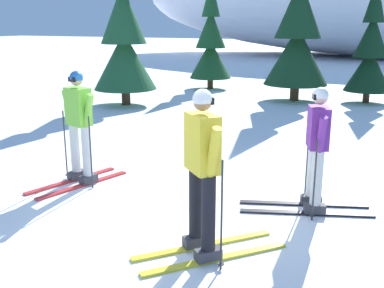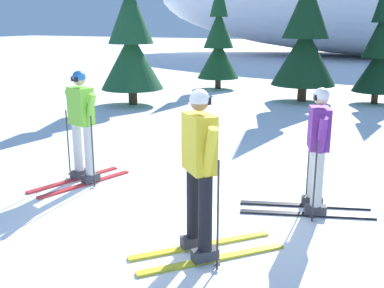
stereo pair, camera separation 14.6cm
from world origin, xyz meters
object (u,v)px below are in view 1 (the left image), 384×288
object	(u,v)px
skier_yellow_jacket	(203,171)
pine_tree_center_left	(211,43)
pine_tree_center_right	(370,52)
skier_purple_jacket	(316,149)
skier_lime_jacket	(79,126)
pine_tree_far_left	(124,37)
pine_tree_center	(298,31)

from	to	relation	value
skier_yellow_jacket	pine_tree_center_left	world-z (taller)	pine_tree_center_left
skier_yellow_jacket	pine_tree_center_left	xyz separation A→B (m)	(-4.77, 12.17, 0.72)
pine_tree_center_right	skier_purple_jacket	bearing A→B (deg)	-90.33
skier_purple_jacket	pine_tree_center_left	xyz separation A→B (m)	(-5.66, 10.40, 0.83)
skier_yellow_jacket	skier_lime_jacket	bearing A→B (deg)	152.18
skier_purple_jacket	skier_lime_jacket	xyz separation A→B (m)	(-3.58, -0.35, 0.06)
pine_tree_far_left	pine_tree_center_left	distance (m)	4.51
pine_tree_center_right	pine_tree_center	bearing A→B (deg)	-166.93
skier_purple_jacket	skier_yellow_jacket	xyz separation A→B (m)	(-0.89, -1.77, 0.10)
skier_lime_jacket	pine_tree_center_right	bearing A→B (deg)	69.63
skier_lime_jacket	pine_tree_center_left	size ratio (longest dim) A/B	0.44
skier_lime_jacket	pine_tree_center	size ratio (longest dim) A/B	0.34
pine_tree_center	pine_tree_center_right	bearing A→B (deg)	13.07
pine_tree_far_left	skier_purple_jacket	bearing A→B (deg)	-41.92
pine_tree_center_right	skier_yellow_jacket	bearing A→B (deg)	-94.82
skier_lime_jacket	pine_tree_center	xyz separation A→B (m)	(1.46, 9.28, 1.27)
pine_tree_center	skier_yellow_jacket	bearing A→B (deg)	-83.46
skier_purple_jacket	pine_tree_center	xyz separation A→B (m)	(-2.12, 8.93, 1.33)
skier_yellow_jacket	pine_tree_center_left	bearing A→B (deg)	111.38
pine_tree_far_left	pine_tree_center_left	bearing A→B (deg)	76.27
skier_purple_jacket	pine_tree_far_left	world-z (taller)	pine_tree_far_left
pine_tree_center_right	pine_tree_center_left	bearing A→B (deg)	170.43
skier_yellow_jacket	pine_tree_center_right	xyz separation A→B (m)	(0.95, 11.21, 0.60)
skier_purple_jacket	pine_tree_center_right	world-z (taller)	pine_tree_center_right
skier_yellow_jacket	pine_tree_center_left	size ratio (longest dim) A/B	0.45
skier_purple_jacket	pine_tree_center_right	size ratio (longest dim) A/B	0.48
skier_purple_jacket	skier_lime_jacket	size ratio (longest dim) A/B	1.02
skier_lime_jacket	pine_tree_far_left	xyz separation A→B (m)	(-3.14, 6.39, 1.13)
skier_purple_jacket	pine_tree_center	bearing A→B (deg)	103.35
pine_tree_center_left	pine_tree_center	distance (m)	3.86
skier_lime_jacket	pine_tree_far_left	bearing A→B (deg)	116.19
pine_tree_center_right	skier_lime_jacket	bearing A→B (deg)	-110.37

